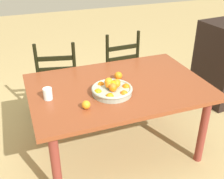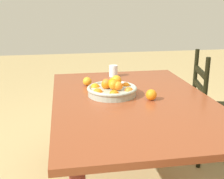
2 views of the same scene
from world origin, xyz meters
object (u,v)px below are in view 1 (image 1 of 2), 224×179
orange_loose_1 (86,105)px  fruit_bowl (112,89)px  drinking_glass (48,94)px  orange_loose_0 (118,76)px  chair_by_cabinet (59,81)px  chair_near_window (117,70)px  dining_table (118,94)px

orange_loose_1 → fruit_bowl: bearing=28.7°
drinking_glass → fruit_bowl: bearing=-11.0°
orange_loose_0 → orange_loose_1: 0.56m
chair_by_cabinet → fruit_bowl: chair_by_cabinet is taller
chair_by_cabinet → drinking_glass: size_ratio=9.73×
orange_loose_1 → drinking_glass: size_ratio=0.69×
drinking_glass → chair_by_cabinet: bearing=75.5°
orange_loose_0 → orange_loose_1: size_ratio=1.09×
chair_by_cabinet → orange_loose_0: chair_by_cabinet is taller
chair_near_window → orange_loose_1: size_ratio=14.38×
chair_by_cabinet → orange_loose_1: size_ratio=14.12×
orange_loose_1 → chair_near_window: bearing=58.2°
chair_by_cabinet → orange_loose_0: 0.90m
orange_loose_1 → chair_by_cabinet: bearing=91.5°
dining_table → chair_by_cabinet: bearing=115.7°
chair_near_window → orange_loose_1: chair_near_window is taller
orange_loose_1 → drinking_glass: bearing=135.4°
chair_near_window → orange_loose_0: (-0.28, -0.74, 0.32)m
chair_near_window → orange_loose_0: bearing=66.9°
drinking_glass → orange_loose_1: bearing=-44.6°
chair_by_cabinet → orange_loose_1: bearing=104.6°
dining_table → orange_loose_1: orange_loose_1 is taller
chair_near_window → orange_loose_0: 0.86m
chair_near_window → drinking_glass: bearing=40.7°
dining_table → orange_loose_0: (0.04, 0.11, 0.13)m
orange_loose_0 → orange_loose_1: bearing=-137.3°
chair_near_window → drinking_glass: chair_near_window is taller
orange_loose_1 → dining_table: bearing=35.9°
chair_by_cabinet → fruit_bowl: 1.05m
dining_table → chair_by_cabinet: chair_by_cabinet is taller
chair_near_window → fruit_bowl: bearing=64.1°
chair_near_window → chair_by_cabinet: chair_near_window is taller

